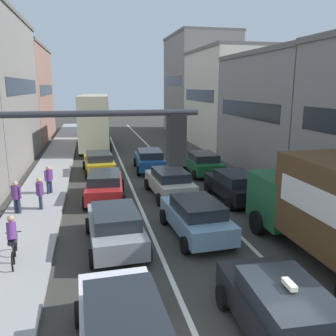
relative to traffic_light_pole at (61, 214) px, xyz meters
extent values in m
cube|color=#9E9E9E|center=(-2.25, 20.27, -3.75)|extent=(2.60, 64.00, 0.14)
cube|color=silver|center=(2.75, 20.27, -3.81)|extent=(0.16, 60.00, 0.01)
cube|color=silver|center=(6.15, 20.27, -3.81)|extent=(0.16, 60.00, 0.01)
cube|color=black|center=(-4.03, 22.27, 2.00)|extent=(0.02, 11.73, 1.10)
cube|color=#936B5B|center=(-7.55, 36.94, 1.14)|extent=(7.00, 14.57, 9.91)
cube|color=black|center=(-4.03, 36.94, 1.63)|extent=(0.02, 11.73, 1.10)
cube|color=#66605B|center=(-7.55, 36.94, 6.24)|extent=(7.20, 14.57, 0.30)
cube|color=gray|center=(14.35, 38.77, 2.10)|extent=(7.00, 10.90, 11.83)
cube|color=black|center=(10.84, 38.77, 2.69)|extent=(0.02, 8.80, 1.10)
cube|color=#66605B|center=(14.35, 38.77, 8.17)|extent=(7.20, 10.90, 0.30)
cube|color=beige|center=(14.35, 27.77, 0.72)|extent=(7.00, 10.90, 9.08)
cube|color=black|center=(10.84, 27.77, 1.18)|extent=(0.02, 8.80, 1.10)
cube|color=#66605B|center=(14.35, 27.77, 5.41)|extent=(7.20, 10.90, 0.30)
cube|color=gray|center=(14.35, 16.77, 0.09)|extent=(7.00, 10.90, 7.80)
cube|color=black|center=(10.84, 16.77, 0.48)|extent=(0.02, 8.80, 1.10)
cube|color=#66605B|center=(14.35, 16.77, 4.14)|extent=(7.20, 10.90, 0.30)
cylinder|color=#2D2D33|center=(0.50, -0.01, 1.58)|extent=(3.50, 0.10, 0.10)
cube|color=black|center=(1.90, -0.01, 1.13)|extent=(0.28, 0.28, 0.84)
sphere|color=red|center=(1.90, 0.14, 1.39)|extent=(0.18, 0.18, 0.18)
sphere|color=#F2A519|center=(1.90, 0.14, 1.13)|extent=(0.18, 0.18, 0.18)
sphere|color=green|center=(1.90, 0.14, 0.87)|extent=(0.18, 0.18, 0.18)
cube|color=#1E5933|center=(8.12, 6.63, -2.39)|extent=(2.42, 2.42, 1.90)
cube|color=black|center=(8.11, 7.84, -2.01)|extent=(2.02, 0.05, 0.70)
cube|color=white|center=(6.95, 2.86, -1.36)|extent=(0.07, 4.48, 0.90)
cylinder|color=black|center=(6.92, 6.70, -3.34)|extent=(0.31, 0.96, 0.96)
cylinder|color=black|center=(9.32, 6.73, -3.34)|extent=(0.31, 0.96, 0.96)
cube|color=black|center=(4.62, 0.81, -3.15)|extent=(1.99, 4.38, 0.70)
cube|color=#1E2328|center=(4.61, 0.61, -2.59)|extent=(1.69, 2.48, 0.52)
cube|color=#F2EACC|center=(4.61, 0.61, -2.22)|extent=(0.18, 0.45, 0.12)
cylinder|color=black|center=(3.77, 2.32, -3.50)|extent=(0.25, 0.65, 0.64)
cylinder|color=black|center=(5.60, 2.23, -3.50)|extent=(0.25, 0.65, 0.64)
cube|color=silver|center=(1.01, 0.97, -3.15)|extent=(1.95, 4.36, 0.70)
cube|color=#1E2328|center=(1.02, 0.77, -2.59)|extent=(1.67, 2.46, 0.52)
cylinder|color=black|center=(0.04, 2.39, -3.50)|extent=(0.24, 0.65, 0.64)
cylinder|color=black|center=(1.88, 2.46, -3.50)|extent=(0.24, 0.65, 0.64)
cube|color=#759EB7|center=(4.45, 7.12, -3.15)|extent=(2.05, 4.40, 0.70)
cube|color=#1E2328|center=(4.46, 6.92, -2.59)|extent=(1.72, 2.50, 0.52)
cylinder|color=black|center=(3.44, 8.53, -3.50)|extent=(0.26, 0.65, 0.64)
cylinder|color=black|center=(5.28, 8.64, -3.50)|extent=(0.26, 0.65, 0.64)
cylinder|color=black|center=(3.61, 5.61, -3.50)|extent=(0.26, 0.65, 0.64)
cylinder|color=black|center=(5.45, 5.72, -3.50)|extent=(0.26, 0.65, 0.64)
cube|color=gray|center=(1.24, 6.78, -3.15)|extent=(1.98, 4.37, 0.70)
cube|color=#1E2328|center=(1.25, 6.58, -2.59)|extent=(1.68, 2.47, 0.52)
cylinder|color=black|center=(0.26, 8.20, -3.50)|extent=(0.25, 0.65, 0.64)
cylinder|color=black|center=(2.10, 8.28, -3.50)|extent=(0.25, 0.65, 0.64)
cylinder|color=black|center=(0.38, 5.28, -3.50)|extent=(0.25, 0.65, 0.64)
cylinder|color=black|center=(2.22, 5.36, -3.50)|extent=(0.25, 0.65, 0.64)
cube|color=beige|center=(4.57, 12.46, -3.15)|extent=(2.02, 4.39, 0.70)
cube|color=#1E2328|center=(4.58, 12.26, -2.59)|extent=(1.71, 2.49, 0.52)
cylinder|color=black|center=(3.57, 13.87, -3.50)|extent=(0.25, 0.65, 0.64)
cylinder|color=black|center=(5.41, 13.97, -3.50)|extent=(0.25, 0.65, 0.64)
cylinder|color=black|center=(3.73, 10.95, -3.50)|extent=(0.25, 0.65, 0.64)
cylinder|color=black|center=(5.56, 11.05, -3.50)|extent=(0.25, 0.65, 0.64)
cube|color=#A51E1E|center=(1.11, 12.55, -3.15)|extent=(2.09, 4.41, 0.70)
cube|color=#1E2328|center=(1.10, 12.35, -2.59)|extent=(1.74, 2.51, 0.52)
cylinder|color=black|center=(0.29, 14.08, -3.50)|extent=(0.26, 0.65, 0.64)
cylinder|color=black|center=(2.13, 13.95, -3.50)|extent=(0.26, 0.65, 0.64)
cylinder|color=black|center=(0.09, 11.16, -3.50)|extent=(0.26, 0.65, 0.64)
cylinder|color=black|center=(1.93, 11.03, -3.50)|extent=(0.26, 0.65, 0.64)
cube|color=#194C8C|center=(4.51, 18.66, -3.15)|extent=(2.03, 4.39, 0.70)
cube|color=#1E2328|center=(4.50, 18.46, -2.59)|extent=(1.71, 2.49, 0.52)
cylinder|color=black|center=(3.67, 20.17, -3.50)|extent=(0.25, 0.65, 0.64)
cylinder|color=black|center=(5.51, 20.07, -3.50)|extent=(0.25, 0.65, 0.64)
cylinder|color=black|center=(3.52, 17.25, -3.50)|extent=(0.25, 0.65, 0.64)
cylinder|color=black|center=(5.35, 17.15, -3.50)|extent=(0.25, 0.65, 0.64)
cube|color=#B29319|center=(0.99, 18.42, -3.15)|extent=(2.06, 4.40, 0.70)
cube|color=#1E2328|center=(1.00, 18.22, -2.59)|extent=(1.73, 2.50, 0.52)
cylinder|color=black|center=(-0.02, 19.83, -3.50)|extent=(0.26, 0.65, 0.64)
cylinder|color=black|center=(1.82, 19.94, -3.50)|extent=(0.26, 0.65, 0.64)
cylinder|color=black|center=(0.16, 16.91, -3.50)|extent=(0.26, 0.65, 0.64)
cylinder|color=black|center=(1.99, 17.02, -3.50)|extent=(0.26, 0.65, 0.64)
cube|color=black|center=(7.75, 11.06, -3.15)|extent=(1.96, 4.36, 0.70)
cube|color=#1E2328|center=(7.75, 10.86, -2.59)|extent=(1.67, 2.46, 0.52)
cylinder|color=black|center=(6.77, 12.49, -3.50)|extent=(0.24, 0.65, 0.64)
cylinder|color=black|center=(8.61, 12.56, -3.50)|extent=(0.24, 0.65, 0.64)
cylinder|color=black|center=(6.88, 9.57, -3.50)|extent=(0.24, 0.65, 0.64)
cylinder|color=black|center=(8.72, 9.64, -3.50)|extent=(0.24, 0.65, 0.64)
cube|color=#19592D|center=(7.82, 16.81, -3.15)|extent=(1.91, 4.34, 0.70)
cube|color=#1E2328|center=(7.81, 16.61, -2.59)|extent=(1.64, 2.45, 0.52)
cylinder|color=black|center=(6.94, 18.30, -3.50)|extent=(0.24, 0.65, 0.64)
cylinder|color=black|center=(8.78, 18.25, -3.50)|extent=(0.24, 0.65, 0.64)
cylinder|color=black|center=(6.86, 15.37, -3.50)|extent=(0.24, 0.65, 0.64)
cylinder|color=black|center=(8.70, 15.33, -3.50)|extent=(0.24, 0.65, 0.64)
cube|color=#BFB793|center=(0.96, 28.53, -2.12)|extent=(2.95, 10.60, 2.40)
cube|color=black|center=(0.96, 28.53, -1.76)|extent=(2.95, 9.97, 0.70)
cube|color=#BFB793|center=(0.96, 28.53, 0.16)|extent=(2.95, 10.60, 2.16)
cube|color=black|center=(0.96, 28.53, 0.40)|extent=(2.95, 9.97, 0.64)
cylinder|color=black|center=(-0.12, 32.36, -3.32)|extent=(0.34, 1.01, 1.00)
cylinder|color=black|center=(2.38, 32.25, -3.32)|extent=(0.34, 1.01, 1.00)
cylinder|color=black|center=(-0.42, 25.43, -3.32)|extent=(0.34, 1.01, 1.00)
cylinder|color=black|center=(2.08, 25.32, -3.32)|extent=(0.34, 1.01, 1.00)
torus|color=black|center=(-2.21, 6.62, -3.48)|extent=(0.14, 0.68, 0.68)
torus|color=black|center=(-2.09, 5.57, -3.48)|extent=(0.14, 0.68, 0.68)
cylinder|color=black|center=(-2.15, 6.09, -2.98)|extent=(0.16, 0.94, 0.05)
cylinder|color=black|center=(-2.13, 5.90, -3.20)|extent=(0.04, 0.04, 0.55)
cylinder|color=black|center=(-2.20, 6.51, -2.85)|extent=(0.50, 0.09, 0.04)
cylinder|color=#232833|center=(-2.23, 6.03, -2.91)|extent=(0.19, 0.45, 0.30)
cylinder|color=#232833|center=(-2.07, 6.05, -2.91)|extent=(0.19, 0.45, 0.30)
cylinder|color=#66337F|center=(-2.14, 5.99, -2.58)|extent=(0.35, 0.49, 0.62)
sphere|color=tan|center=(-2.16, 6.11, -2.21)|extent=(0.22, 0.22, 0.22)
cylinder|color=#262D47|center=(-2.99, 10.98, -3.41)|extent=(0.16, 0.16, 0.82)
cylinder|color=#262D47|center=(-2.84, 10.88, -3.41)|extent=(0.16, 0.16, 0.82)
cylinder|color=#66337F|center=(-2.91, 10.93, -2.70)|extent=(0.34, 0.34, 0.60)
sphere|color=tan|center=(-2.91, 10.93, -2.28)|extent=(0.24, 0.24, 0.24)
cylinder|color=#66337F|center=(-3.10, 11.05, -2.67)|extent=(0.10, 0.10, 0.55)
cylinder|color=#66337F|center=(-2.73, 10.82, -2.67)|extent=(0.10, 0.10, 0.55)
cylinder|color=#262D47|center=(-1.96, 11.42, -3.41)|extent=(0.16, 0.16, 0.82)
cylinder|color=#262D47|center=(-1.93, 11.24, -3.41)|extent=(0.16, 0.16, 0.82)
cylinder|color=#66337F|center=(-1.95, 11.33, -2.70)|extent=(0.34, 0.34, 0.60)
sphere|color=tan|center=(-1.95, 11.33, -2.28)|extent=(0.24, 0.24, 0.24)
cylinder|color=#66337F|center=(-1.98, 11.55, -2.67)|extent=(0.10, 0.10, 0.55)
cylinder|color=#66337F|center=(-1.91, 11.11, -2.67)|extent=(0.10, 0.10, 0.55)
cylinder|color=#262D47|center=(-1.87, 13.82, -3.41)|extent=(0.16, 0.16, 0.82)
cylinder|color=#262D47|center=(-1.75, 13.95, -3.41)|extent=(0.16, 0.16, 0.82)
cylinder|color=#66337F|center=(-1.81, 13.89, -2.70)|extent=(0.34, 0.34, 0.60)
sphere|color=tan|center=(-1.81, 13.89, -2.28)|extent=(0.24, 0.24, 0.24)
cylinder|color=#66337F|center=(-1.96, 13.72, -2.67)|extent=(0.10, 0.10, 0.55)
cylinder|color=#66337F|center=(-1.66, 14.05, -2.67)|extent=(0.10, 0.10, 0.55)
camera|label=1|loc=(0.53, -5.61, 1.98)|focal=37.90mm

